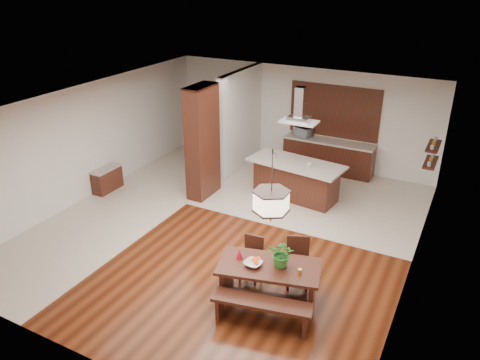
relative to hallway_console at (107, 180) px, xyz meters
The scene contains 25 objects.
room_shell 4.20m from the hallway_console, ahead, with size 9.00×9.04×2.92m.
tile_hallway 1.12m from the hallway_console, 10.68° to the right, with size 2.50×9.00×0.01m, color beige.
tile_kitchen 5.57m from the hallway_console, 24.44° to the left, with size 5.50×4.00×0.01m, color beige.
soffit_band 4.60m from the hallway_console, ahead, with size 8.00×9.00×0.02m, color #381B0E.
partition_pier 2.85m from the hallway_console, 22.54° to the left, with size 0.45×1.00×2.90m, color black.
partition_stub 4.09m from the hallway_console, 52.14° to the left, with size 0.18×2.40×2.90m, color silver.
hallway_console is the anchor object (origin of this frame).
hallway_doorway 4.41m from the hallway_console, 75.20° to the left, with size 1.10×0.20×2.10m, color black.
rear_counter 6.26m from the hallway_console, 39.75° to the left, with size 2.60×0.62×0.95m.
kitchen_window 6.58m from the hallway_console, 41.53° to the left, with size 2.60×0.08×1.50m, color brown.
shelf_lower 8.12m from the hallway_console, 17.35° to the left, with size 0.26×0.90×0.04m, color black.
shelf_upper 8.18m from the hallway_console, 17.35° to the left, with size 0.26×0.90×0.04m, color black.
dining_table 6.10m from the hallway_console, 20.67° to the right, with size 1.94×1.30×0.74m.
dining_bench 6.49m from the hallway_console, 25.33° to the right, with size 1.68×0.37×0.47m, color black, non-canonical shape.
dining_chair_left 5.43m from the hallway_console, 18.64° to the right, with size 0.38×0.38×0.87m, color black, non-canonical shape.
dining_chair_right 6.20m from the hallway_console, 14.17° to the right, with size 0.43×0.43×0.96m, color black, non-canonical shape.
pendant_lantern 6.40m from the hallway_console, 20.67° to the right, with size 0.64×0.64×1.31m, color #FFE6C3, non-canonical shape.
foliage_plant 6.30m from the hallway_console, 19.32° to the right, with size 0.45×0.39×0.51m, color #296E24.
fruit_bowl 5.94m from the hallway_console, 22.72° to the right, with size 0.30×0.30×0.07m, color beige.
napkin_cone 5.63m from the hallway_console, 23.21° to the right, with size 0.13×0.13×0.20m, color #A20B20.
gold_ornament 6.64m from the hallway_console, 18.86° to the right, with size 0.07×0.07×0.10m, color gold.
kitchen_island 5.00m from the hallway_console, 22.85° to the left, with size 2.53×1.35×1.00m.
range_hood 5.44m from the hallway_console, 22.89° to the left, with size 0.90×0.55×0.87m, color silver, non-canonical shape.
island_cup 5.35m from the hallway_console, 20.09° to the left, with size 0.11×0.11×0.09m, color silver.
microwave 5.71m from the hallway_console, 44.97° to the left, with size 0.52×0.35×0.29m, color silver.
Camera 1 is at (4.60, -8.20, 5.47)m, focal length 35.00 mm.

